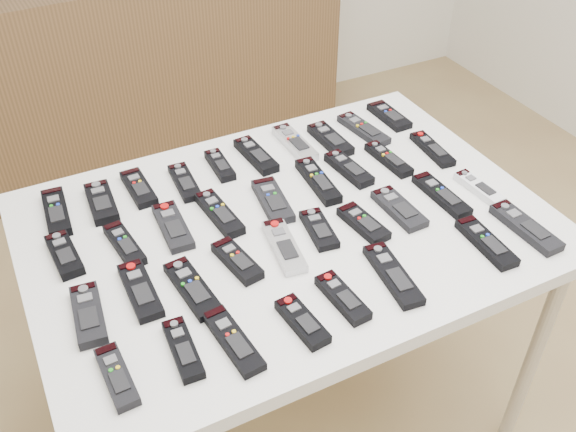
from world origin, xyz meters
name	(u,v)px	position (x,y,z in m)	size (l,w,h in m)	color
ground	(328,427)	(0.00, 0.00, 0.00)	(4.00, 4.00, 0.00)	olive
table	(288,240)	(-0.08, 0.12, 0.72)	(1.25, 0.88, 0.78)	white
sideboard	(158,67)	(0.08, 1.78, 0.44)	(1.76, 0.38, 0.88)	#523A21
remote_0	(56,212)	(-0.58, 0.40, 0.79)	(0.05, 0.18, 0.02)	black
remote_1	(101,202)	(-0.47, 0.39, 0.79)	(0.06, 0.16, 0.02)	black
remote_2	(139,188)	(-0.37, 0.41, 0.79)	(0.05, 0.16, 0.02)	black
remote_3	(185,182)	(-0.26, 0.38, 0.79)	(0.05, 0.16, 0.02)	black
remote_4	(220,165)	(-0.15, 0.41, 0.79)	(0.04, 0.14, 0.02)	black
remote_5	(256,155)	(-0.04, 0.40, 0.79)	(0.05, 0.18, 0.02)	black
remote_6	(295,143)	(0.09, 0.41, 0.79)	(0.05, 0.19, 0.02)	#B7B7BC
remote_7	(330,139)	(0.19, 0.38, 0.79)	(0.06, 0.17, 0.02)	black
remote_8	(363,129)	(0.30, 0.39, 0.79)	(0.05, 0.19, 0.02)	black
remote_9	(389,116)	(0.42, 0.42, 0.79)	(0.06, 0.16, 0.02)	black
remote_10	(65,255)	(-0.60, 0.23, 0.79)	(0.05, 0.15, 0.02)	black
remote_11	(125,245)	(-0.47, 0.20, 0.79)	(0.05, 0.16, 0.02)	black
remote_12	(173,226)	(-0.34, 0.22, 0.79)	(0.06, 0.18, 0.02)	black
remote_13	(219,214)	(-0.23, 0.21, 0.79)	(0.05, 0.18, 0.02)	black
remote_14	(273,201)	(-0.09, 0.20, 0.79)	(0.06, 0.18, 0.02)	black
remote_15	(318,181)	(0.06, 0.22, 0.79)	(0.05, 0.20, 0.02)	black
remote_16	(349,169)	(0.16, 0.23, 0.79)	(0.05, 0.17, 0.02)	black
remote_17	(388,159)	(0.28, 0.22, 0.79)	(0.04, 0.17, 0.02)	black
remote_18	(432,149)	(0.42, 0.21, 0.79)	(0.04, 0.17, 0.02)	black
remote_19	(88,315)	(-0.59, 0.02, 0.79)	(0.06, 0.17, 0.02)	black
remote_20	(140,290)	(-0.48, 0.04, 0.79)	(0.06, 0.18, 0.02)	black
remote_21	(192,288)	(-0.37, 0.00, 0.79)	(0.06, 0.19, 0.02)	black
remote_22	(237,261)	(-0.25, 0.03, 0.79)	(0.05, 0.15, 0.02)	black
remote_23	(284,246)	(-0.14, 0.03, 0.79)	(0.05, 0.18, 0.02)	#B7B7BC
remote_24	(319,229)	(-0.03, 0.05, 0.79)	(0.05, 0.14, 0.02)	black
remote_25	(363,223)	(0.07, 0.02, 0.79)	(0.05, 0.15, 0.02)	black
remote_26	(399,209)	(0.18, 0.03, 0.79)	(0.06, 0.17, 0.02)	black
remote_27	(441,195)	(0.31, 0.03, 0.79)	(0.05, 0.19, 0.02)	black
remote_28	(479,188)	(0.42, 0.00, 0.79)	(0.04, 0.15, 0.02)	silver
remote_29	(117,376)	(-0.58, -0.16, 0.79)	(0.04, 0.15, 0.02)	black
remote_30	(183,349)	(-0.45, -0.15, 0.79)	(0.04, 0.15, 0.02)	black
remote_31	(233,341)	(-0.35, -0.18, 0.79)	(0.05, 0.18, 0.02)	black
remote_32	(302,322)	(-0.21, -0.19, 0.79)	(0.05, 0.14, 0.02)	black
remote_33	(343,298)	(-0.10, -0.17, 0.79)	(0.05, 0.15, 0.02)	black
remote_34	(393,275)	(0.03, -0.16, 0.79)	(0.05, 0.20, 0.02)	black
remote_35	(486,243)	(0.29, -0.17, 0.79)	(0.05, 0.18, 0.02)	black
remote_36	(526,227)	(0.41, -0.17, 0.79)	(0.05, 0.20, 0.02)	black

